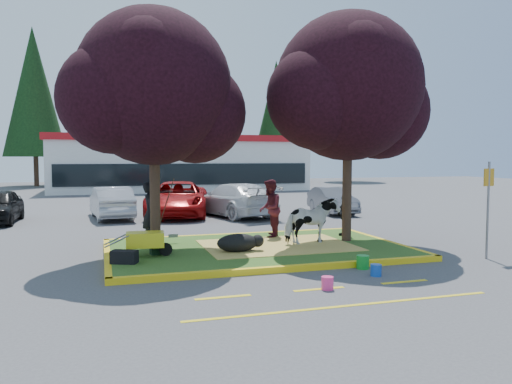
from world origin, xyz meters
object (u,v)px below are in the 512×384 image
object	(u,v)px
wheelbarrow	(146,240)
bucket_blue	(376,270)
bucket_pink	(327,283)
car_silver	(111,203)
sign_post	(488,199)
cow	(311,221)
bucket_green	(363,262)
handler	(150,213)
calf	(238,243)

from	to	relation	value
wheelbarrow	bucket_blue	world-z (taller)	wheelbarrow
bucket_pink	bucket_blue	distance (m)	1.71
car_silver	sign_post	bearing A→B (deg)	121.39
cow	bucket_blue	size ratio (longest dim) A/B	6.00
bucket_green	car_silver	distance (m)	13.30
cow	sign_post	world-z (taller)	sign_post
handler	sign_post	world-z (taller)	sign_post
cow	car_silver	size ratio (longest dim) A/B	0.38
calf	sign_post	world-z (taller)	sign_post
wheelbarrow	bucket_blue	size ratio (longest dim) A/B	6.32
bucket_blue	handler	bearing A→B (deg)	133.33
calf	handler	xyz separation A→B (m)	(-2.11, 1.87, 0.67)
wheelbarrow	sign_post	distance (m)	8.96
car_silver	bucket_pink	bearing A→B (deg)	99.79
handler	wheelbarrow	xyz separation A→B (m)	(-0.29, -1.84, -0.48)
bucket_blue	calf	bearing A→B (deg)	129.48
bucket_pink	bucket_blue	world-z (taller)	bucket_blue
sign_post	bucket_green	bearing A→B (deg)	172.78
calf	car_silver	xyz separation A→B (m)	(-3.06, 9.85, 0.30)
cow	handler	world-z (taller)	handler
calf	cow	bearing A→B (deg)	27.27
cow	sign_post	bearing A→B (deg)	-133.46
wheelbarrow	bucket_green	world-z (taller)	wheelbarrow
calf	handler	bearing A→B (deg)	153.16
calf	bucket_pink	distance (m)	3.80
cow	bucket_green	size ratio (longest dim) A/B	4.92
calf	bucket_green	xyz separation A→B (m)	(2.52, -2.22, -0.23)
bucket_pink	car_silver	bearing A→B (deg)	106.26
bucket_green	bucket_blue	world-z (taller)	bucket_green
bucket_green	bucket_pink	world-z (taller)	bucket_green
calf	handler	distance (m)	2.90
handler	bucket_blue	size ratio (longest dim) A/B	6.85
sign_post	handler	bearing A→B (deg)	145.75
cow	car_silver	xyz separation A→B (m)	(-5.43, 9.32, -0.13)
cow	car_silver	world-z (taller)	cow
cow	handler	xyz separation A→B (m)	(-4.48, 1.34, 0.24)
handler	bucket_green	distance (m)	6.24
cow	wheelbarrow	xyz separation A→B (m)	(-4.77, -0.51, -0.24)
bucket_green	car_silver	world-z (taller)	car_silver
calf	bucket_blue	size ratio (longest dim) A/B	4.24
sign_post	bucket_pink	bearing A→B (deg)	-172.38
cow	sign_post	distance (m)	4.75
cow	bucket_pink	xyz separation A→B (m)	(-1.48, -4.22, -0.69)
cow	bucket_blue	bearing A→B (deg)	172.03
cow	wheelbarrow	size ratio (longest dim) A/B	0.95
calf	sign_post	distance (m)	6.70
bucket_pink	wheelbarrow	bearing A→B (deg)	131.58
cow	wheelbarrow	world-z (taller)	cow
sign_post	bucket_blue	size ratio (longest dim) A/B	9.62
sign_post	calf	bearing A→B (deg)	152.51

